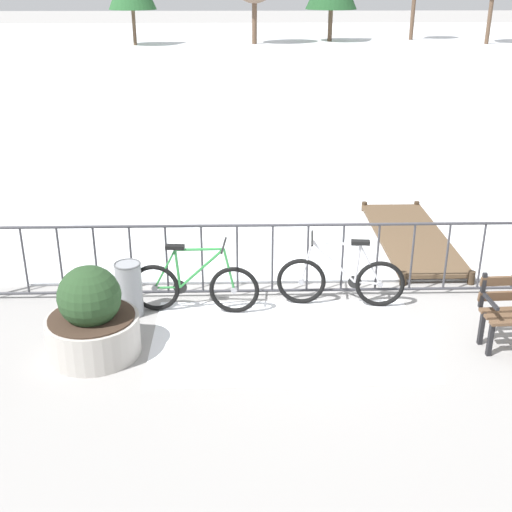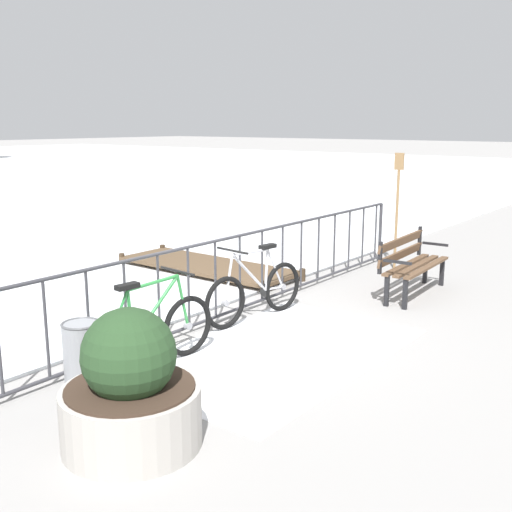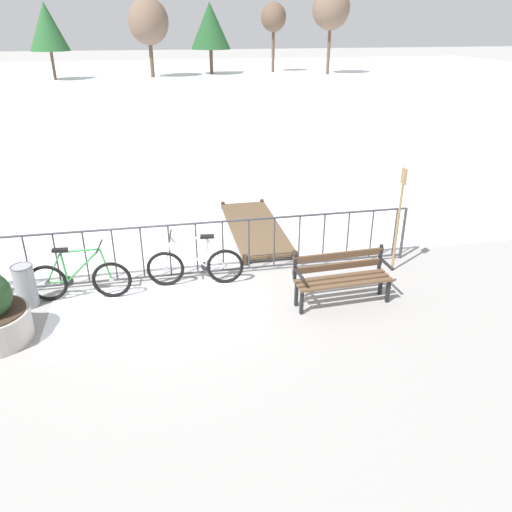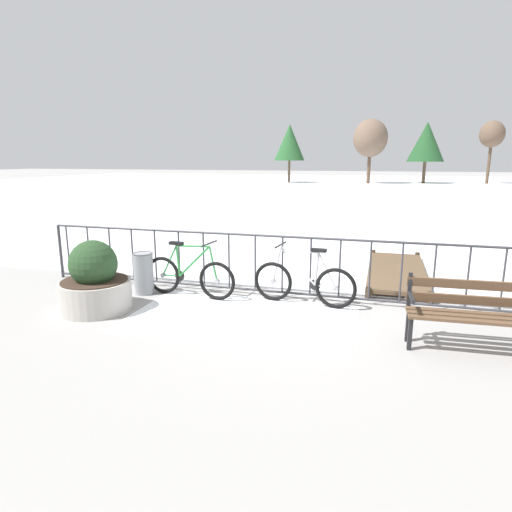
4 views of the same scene
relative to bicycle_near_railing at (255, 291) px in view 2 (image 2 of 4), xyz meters
name	(u,v)px [view 2 (image 2 of 4)]	position (x,y,z in m)	size (l,w,h in m)	color
ground_plane	(216,323)	(-0.43, 0.30, -0.37)	(160.00, 160.00, 0.00)	gray
snow_patch	(277,352)	(-0.78, -0.90, -0.36)	(3.32, 2.05, 0.01)	white
railing_fence	(215,280)	(-0.43, 0.30, 0.19)	(9.06, 0.06, 1.07)	#38383D
bicycle_near_railing	(255,291)	(0.00, 0.00, 0.00)	(1.71, 0.52, 0.97)	black
bicycle_second	(148,335)	(-1.95, -0.14, 0.00)	(1.71, 0.52, 0.97)	black
park_bench	(410,260)	(2.31, -1.07, 0.14)	(1.62, 0.56, 0.89)	brown
planter_with_shrub	(131,391)	(-3.07, -1.17, 0.08)	(1.09, 1.09, 1.11)	#ADA8A0
trash_bin	(83,360)	(-2.79, -0.20, 0.00)	(0.35, 0.35, 0.73)	gray
oar_upright	(397,203)	(3.68, -0.19, 0.77)	(0.04, 0.16, 1.98)	#937047
wooden_dock	(207,265)	(1.50, 2.19, -0.25)	(1.10, 3.29, 0.20)	brown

